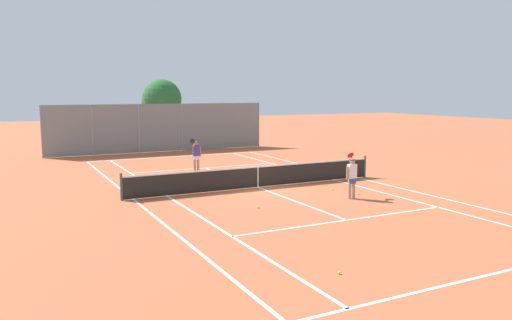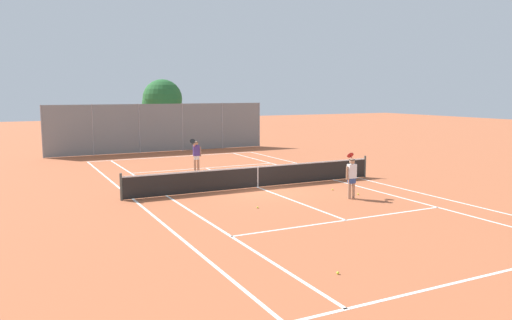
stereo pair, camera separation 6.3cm
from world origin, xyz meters
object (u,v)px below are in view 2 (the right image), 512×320
object	(u,v)px
player_near_side	(352,175)
loose_tennis_ball_0	(358,194)
player_far_left	(196,154)
tree_behind_left	(161,100)
loose_tennis_ball_1	(258,207)
loose_tennis_ball_4	(338,273)
tennis_net	(258,176)
loose_tennis_ball_3	(227,179)
loose_tennis_ball_2	(333,190)

from	to	relation	value
player_near_side	loose_tennis_ball_0	distance (m)	1.21
loose_tennis_ball_0	player_far_left	bearing A→B (deg)	112.90
player_far_left	tree_behind_left	world-z (taller)	tree_behind_left
loose_tennis_ball_0	loose_tennis_ball_1	world-z (taller)	same
loose_tennis_ball_1	loose_tennis_ball_4	bearing A→B (deg)	-101.27
tennis_net	loose_tennis_ball_3	size ratio (longest dim) A/B	181.82
loose_tennis_ball_1	loose_tennis_ball_4	xyz separation A→B (m)	(-1.34, -6.73, 0.00)
player_near_side	loose_tennis_ball_4	world-z (taller)	player_near_side
loose_tennis_ball_1	loose_tennis_ball_4	distance (m)	6.87
player_far_left	loose_tennis_ball_1	xyz separation A→B (m)	(-1.00, -9.15, -0.89)
player_far_left	loose_tennis_ball_3	world-z (taller)	player_far_left
loose_tennis_ball_3	loose_tennis_ball_4	distance (m)	12.99
tree_behind_left	loose_tennis_ball_1	bearing A→B (deg)	-97.36
tennis_net	player_near_side	bearing A→B (deg)	-59.14
player_far_left	loose_tennis_ball_4	world-z (taller)	player_far_left
loose_tennis_ball_0	loose_tennis_ball_3	distance (m)	6.63
loose_tennis_ball_2	loose_tennis_ball_4	distance (m)	10.05
player_near_side	loose_tennis_ball_2	xyz separation A→B (m)	(0.33, 1.71, -0.89)
loose_tennis_ball_4	loose_tennis_ball_2	bearing A→B (deg)	55.24
loose_tennis_ball_3	loose_tennis_ball_4	bearing A→B (deg)	-102.19
loose_tennis_ball_0	loose_tennis_ball_2	xyz separation A→B (m)	(-0.36, 1.28, 0.00)
loose_tennis_ball_4	loose_tennis_ball_1	bearing A→B (deg)	78.73
tennis_net	loose_tennis_ball_3	bearing A→B (deg)	99.87
player_near_side	loose_tennis_ball_4	bearing A→B (deg)	-129.50
player_far_left	loose_tennis_ball_0	size ratio (longest dim) A/B	26.88
player_far_left	loose_tennis_ball_4	size ratio (longest dim) A/B	26.88
player_far_left	loose_tennis_ball_2	xyz separation A→B (m)	(3.40, -7.62, -0.89)
loose_tennis_ball_4	tree_behind_left	bearing A→B (deg)	81.72
loose_tennis_ball_3	loose_tennis_ball_0	bearing A→B (deg)	-59.60
player_near_side	loose_tennis_ball_1	xyz separation A→B (m)	(-4.06, 0.18, -0.89)
loose_tennis_ball_1	player_near_side	bearing A→B (deg)	-2.61
player_far_left	loose_tennis_ball_1	distance (m)	9.24
loose_tennis_ball_1	player_far_left	bearing A→B (deg)	83.78
loose_tennis_ball_2	loose_tennis_ball_3	bearing A→B (deg)	123.97
player_near_side	player_far_left	bearing A→B (deg)	108.16
tennis_net	tree_behind_left	distance (m)	18.79
player_far_left	loose_tennis_ball_3	size ratio (longest dim) A/B	26.88
loose_tennis_ball_0	tree_behind_left	world-z (taller)	tree_behind_left
tennis_net	player_far_left	world-z (taller)	player_far_left
tennis_net	loose_tennis_ball_4	xyz separation A→B (m)	(-3.16, -10.30, -0.48)
loose_tennis_ball_0	loose_tennis_ball_3	size ratio (longest dim) A/B	1.00
tree_behind_left	loose_tennis_ball_0	bearing A→B (deg)	-85.02
tennis_net	player_far_left	xyz separation A→B (m)	(-0.82, 5.59, 0.42)
loose_tennis_ball_1	tree_behind_left	world-z (taller)	tree_behind_left
loose_tennis_ball_2	loose_tennis_ball_4	xyz separation A→B (m)	(-5.73, -8.26, 0.00)
player_far_left	loose_tennis_ball_0	bearing A→B (deg)	-67.10
tennis_net	tree_behind_left	xyz separation A→B (m)	(1.03, 18.52, 3.03)
loose_tennis_ball_0	tree_behind_left	size ratio (longest dim) A/B	0.01
loose_tennis_ball_0	loose_tennis_ball_2	bearing A→B (deg)	105.89
loose_tennis_ball_2	loose_tennis_ball_3	size ratio (longest dim) A/B	1.00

